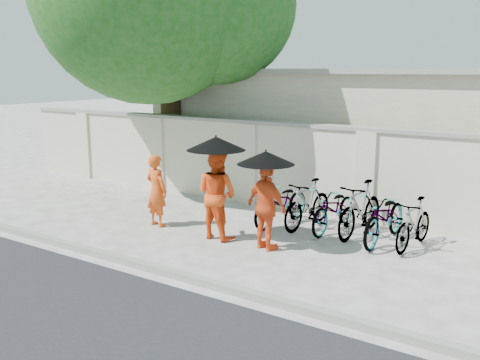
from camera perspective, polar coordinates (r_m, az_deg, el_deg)
The scene contains 15 objects.
ground at distance 10.47m, azimuth -3.51°, elevation -6.71°, with size 80.00×80.00×0.00m, color beige.
kerb at distance 9.23m, azimuth -9.96°, elevation -9.06°, with size 40.00×0.16×0.12m, color gray.
compound_wall at distance 12.40m, azimuth 9.11°, elevation 0.87°, with size 20.00×0.30×2.00m, color beige.
building_behind at distance 15.53m, azimuth 18.44°, elevation 4.84°, with size 14.00×6.00×3.20m, color beige.
monk_left at distance 11.50m, azimuth -8.89°, elevation -1.12°, with size 0.57×0.37×1.55m, color #E55016.
monk_center at distance 10.54m, azimuth -2.49°, elevation -1.50°, with size 0.87×0.68×1.79m, color #ED4C14.
parasol_center at distance 10.26m, azimuth -2.58°, elevation 3.92°, with size 1.15×1.15×1.03m.
monk_right at distance 9.87m, azimuth 2.86°, elevation -2.88°, with size 0.96×0.40×1.64m, color #EA521F.
parasol_right at distance 9.60m, azimuth 2.78°, elevation 2.38°, with size 1.05×1.05×0.94m.
bike_0 at distance 11.55m, azimuth 4.47°, elevation -2.43°, with size 0.64×1.85×0.97m, color #959595.
bike_1 at distance 11.39m, azimuth 7.22°, elevation -2.56°, with size 0.48×1.71×1.03m, color #959595.
bike_2 at distance 11.25m, azimuth 10.01°, elevation -3.02°, with size 0.63×1.82×0.95m, color #959595.
bike_3 at distance 11.02m, azimuth 12.70°, elevation -3.04°, with size 0.52×1.84×1.11m, color #959595.
bike_4 at distance 10.72m, azimuth 15.23°, elevation -3.82°, with size 0.68×1.94×1.02m, color #959595.
bike_5 at distance 10.53m, azimuth 18.05°, elevation -4.47°, with size 0.45×1.58×0.95m, color #959595.
Camera 1 is at (6.00, -7.91, 3.32)m, focal length 40.00 mm.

